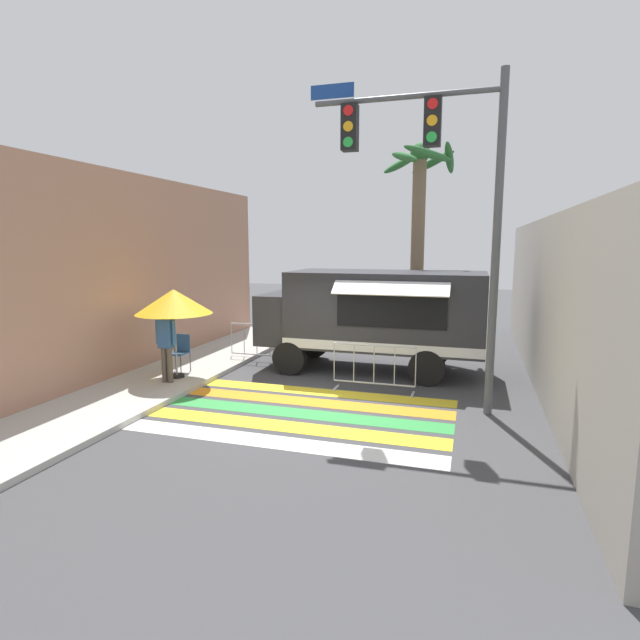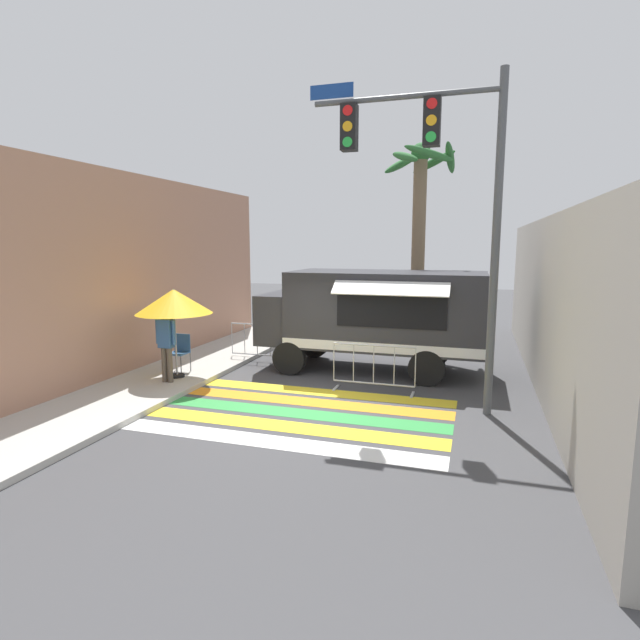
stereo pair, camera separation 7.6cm
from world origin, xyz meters
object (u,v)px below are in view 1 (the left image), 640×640
object	(u,v)px
patio_umbrella	(174,302)
folding_chair	(180,349)
barricade_front	(374,369)
traffic_signal_pole	(437,175)
barricade_side	(257,343)
palm_tree	(419,219)
food_truck	(369,312)
vendor_person	(166,340)

from	to	relation	value
patio_umbrella	folding_chair	world-z (taller)	patio_umbrella
barricade_front	traffic_signal_pole	bearing A→B (deg)	-31.58
traffic_signal_pole	patio_umbrella	size ratio (longest dim) A/B	3.01
traffic_signal_pole	patio_umbrella	xyz separation A→B (m)	(-6.14, 0.21, -2.71)
traffic_signal_pole	folding_chair	bearing A→B (deg)	173.45
barricade_side	palm_tree	world-z (taller)	palm_tree
folding_chair	barricade_front	world-z (taller)	barricade_front
food_truck	vendor_person	size ratio (longest dim) A/B	3.30
patio_umbrella	vendor_person	size ratio (longest dim) A/B	1.23
folding_chair	barricade_front	distance (m)	5.05
traffic_signal_pole	barricade_side	xyz separation A→B (m)	(-5.15, 2.80, -4.17)
food_truck	barricade_front	distance (m)	2.25
food_truck	traffic_signal_pole	distance (m)	4.54
barricade_front	palm_tree	distance (m)	6.18
food_truck	palm_tree	distance (m)	4.10
traffic_signal_pole	barricade_front	size ratio (longest dim) A/B	3.43
traffic_signal_pole	vendor_person	size ratio (longest dim) A/B	3.70
traffic_signal_pole	barricade_side	size ratio (longest dim) A/B	4.01
traffic_signal_pole	barricade_front	distance (m)	4.45
barricade_front	palm_tree	bearing A→B (deg)	85.33
food_truck	patio_umbrella	distance (m)	5.01
folding_chair	barricade_front	xyz separation A→B (m)	(5.05, 0.08, -0.16)
food_truck	patio_umbrella	world-z (taller)	food_truck
food_truck	barricade_side	xyz separation A→B (m)	(-3.31, 0.05, -1.06)
food_truck	traffic_signal_pole	world-z (taller)	traffic_signal_pole
palm_tree	vendor_person	bearing A→B (deg)	-130.56
food_truck	barricade_front	size ratio (longest dim) A/B	3.06
vendor_person	barricade_side	xyz separation A→B (m)	(0.95, 3.04, -0.61)
vendor_person	barricade_front	distance (m)	4.93
vendor_person	barricade_side	size ratio (longest dim) A/B	1.09
food_truck	barricade_front	bearing A→B (deg)	-75.10
folding_chair	palm_tree	size ratio (longest dim) A/B	0.15
folding_chair	food_truck	bearing A→B (deg)	26.48
patio_umbrella	palm_tree	distance (m)	7.96
folding_chair	traffic_signal_pole	bearing A→B (deg)	-3.96
folding_chair	palm_tree	distance (m)	8.22
food_truck	traffic_signal_pole	size ratio (longest dim) A/B	0.89
vendor_person	barricade_side	distance (m)	3.25
food_truck	barricade_side	size ratio (longest dim) A/B	3.58
barricade_side	traffic_signal_pole	bearing A→B (deg)	-28.50
barricade_front	palm_tree	world-z (taller)	palm_tree
vendor_person	barricade_front	bearing A→B (deg)	5.25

